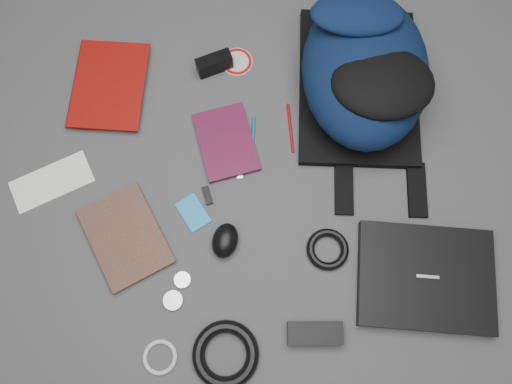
{
  "coord_description": "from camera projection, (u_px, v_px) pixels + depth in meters",
  "views": [
    {
      "loc": [
        -0.05,
        -0.37,
        1.3
      ],
      "look_at": [
        0.0,
        0.0,
        0.02
      ],
      "focal_mm": 35.0,
      "sensor_mm": 36.0,
      "label": 1
    }
  ],
  "objects": [
    {
      "name": "ground",
      "position": [
        256.0,
        194.0,
        1.35
      ],
      "size": [
        4.0,
        4.0,
        0.0
      ],
      "primitive_type": "plane",
      "color": "#4F4F51",
      "rests_on": "ground"
    },
    {
      "name": "backpack",
      "position": [
        365.0,
        69.0,
        1.33
      ],
      "size": [
        0.45,
        0.58,
        0.22
      ],
      "primitive_type": null,
      "rotation": [
        0.0,
        0.0,
        -0.18
      ],
      "color": "black",
      "rests_on": "ground"
    },
    {
      "name": "laptop",
      "position": [
        426.0,
        277.0,
        1.27
      ],
      "size": [
        0.39,
        0.34,
        0.03
      ],
      "primitive_type": "cube",
      "rotation": [
        0.0,
        0.0,
        -0.23
      ],
      "color": "black",
      "rests_on": "ground"
    },
    {
      "name": "textbook_red",
      "position": [
        74.0,
        84.0,
        1.43
      ],
      "size": [
        0.26,
        0.31,
        0.03
      ],
      "primitive_type": "imported",
      "rotation": [
        0.0,
        0.0,
        -0.21
      ],
      "color": "maroon",
      "rests_on": "ground"
    },
    {
      "name": "comic_book",
      "position": [
        94.0,
        253.0,
        1.3
      ],
      "size": [
        0.25,
        0.29,
        0.02
      ],
      "primitive_type": "imported",
      "rotation": [
        0.0,
        0.0,
        0.35
      ],
      "color": "#A8520C",
      "rests_on": "ground"
    },
    {
      "name": "envelope",
      "position": [
        52.0,
        182.0,
        1.36
      ],
      "size": [
        0.24,
        0.16,
        0.0
      ],
      "primitive_type": "cube",
      "rotation": [
        0.0,
        0.0,
        0.31
      ],
      "color": "white",
      "rests_on": "ground"
    },
    {
      "name": "dvd_case",
      "position": [
        226.0,
        142.0,
        1.38
      ],
      "size": [
        0.17,
        0.22,
        0.02
      ],
      "primitive_type": "cube",
      "rotation": [
        0.0,
        0.0,
        0.12
      ],
      "color": "#440D23",
      "rests_on": "ground"
    },
    {
      "name": "compact_camera",
      "position": [
        214.0,
        64.0,
        1.43
      ],
      "size": [
        0.11,
        0.06,
        0.06
      ],
      "primitive_type": "cube",
      "rotation": [
        0.0,
        0.0,
        0.24
      ],
      "color": "black",
      "rests_on": "ground"
    },
    {
      "name": "sticker_disc",
      "position": [
        237.0,
        62.0,
        1.46
      ],
      "size": [
        0.12,
        0.12,
        0.0
      ],
      "primitive_type": "cylinder",
      "rotation": [
        0.0,
        0.0,
        0.37
      ],
      "color": "silver",
      "rests_on": "ground"
    },
    {
      "name": "pen_teal",
      "position": [
        253.0,
        143.0,
        1.39
      ],
      "size": [
        0.04,
        0.16,
        0.01
      ],
      "primitive_type": "cylinder",
      "rotation": [
        1.57,
        0.0,
        -0.2
      ],
      "color": "#0D6875",
      "rests_on": "ground"
    },
    {
      "name": "pen_red",
      "position": [
        290.0,
        128.0,
        1.4
      ],
      "size": [
        0.02,
        0.15,
        0.01
      ],
      "primitive_type": "cylinder",
      "rotation": [
        1.57,
        0.0,
        -0.07
      ],
      "color": "maroon",
      "rests_on": "ground"
    },
    {
      "name": "id_badge",
      "position": [
        193.0,
        213.0,
        1.33
      ],
      "size": [
        0.09,
        0.11,
        0.0
      ],
      "primitive_type": "cube",
      "rotation": [
        0.0,
        0.0,
        0.43
      ],
      "color": "#1B84CD",
      "rests_on": "ground"
    },
    {
      "name": "usb_black",
      "position": [
        207.0,
        195.0,
        1.35
      ],
      "size": [
        0.03,
        0.05,
        0.01
      ],
      "primitive_type": "cube",
      "rotation": [
        0.0,
        0.0,
        0.16
      ],
      "color": "black",
      "rests_on": "ground"
    },
    {
      "name": "usb_silver",
      "position": [
        240.0,
        172.0,
        1.36
      ],
      "size": [
        0.02,
        0.04,
        0.01
      ],
      "primitive_type": "cube",
      "rotation": [
        0.0,
        0.0,
        -0.1
      ],
      "color": "silver",
      "rests_on": "ground"
    },
    {
      "name": "mouse",
      "position": [
        225.0,
        241.0,
        1.29
      ],
      "size": [
        0.1,
        0.11,
        0.05
      ],
      "primitive_type": "ellipsoid",
      "rotation": [
        0.0,
        0.0,
        -0.37
      ],
      "color": "black",
      "rests_on": "ground"
    },
    {
      "name": "headphone_left",
      "position": [
        173.0,
        300.0,
        1.27
      ],
      "size": [
        0.06,
        0.06,
        0.01
      ],
      "primitive_type": "cylinder",
      "rotation": [
        0.0,
        0.0,
        0.33
      ],
      "color": "#A6A6A8",
      "rests_on": "ground"
    },
    {
      "name": "headphone_right",
      "position": [
        182.0,
        280.0,
        1.28
      ],
      "size": [
        0.05,
        0.05,
        0.01
      ],
      "primitive_type": "cylinder",
      "rotation": [
        0.0,
        0.0,
        0.26
      ],
      "color": "silver",
      "rests_on": "ground"
    },
    {
      "name": "cable_coil",
      "position": [
        328.0,
        249.0,
        1.3
      ],
      "size": [
        0.12,
        0.12,
        0.02
      ],
      "primitive_type": "torus",
      "rotation": [
        0.0,
        0.0,
        -0.04
      ],
      "color": "black",
      "rests_on": "ground"
    },
    {
      "name": "power_brick",
      "position": [
        315.0,
        333.0,
        1.23
      ],
      "size": [
        0.14,
        0.08,
        0.03
      ],
      "primitive_type": "cube",
      "rotation": [
        0.0,
        0.0,
        -0.14
      ],
      "color": "black",
      "rests_on": "ground"
    },
    {
      "name": "power_cord_coil",
      "position": [
        226.0,
        354.0,
        1.22
      ],
      "size": [
        0.21,
        0.21,
        0.03
      ],
      "primitive_type": "torus",
      "rotation": [
        0.0,
        0.0,
        0.29
      ],
      "color": "black",
      "rests_on": "ground"
    },
    {
      "name": "white_cable_coil",
      "position": [
        160.0,
        357.0,
        1.23
      ],
      "size": [
        0.09,
        0.09,
        0.01
      ],
      "primitive_type": "torus",
      "rotation": [
        0.0,
        0.0,
        0.06
      ],
      "color": "silver",
      "rests_on": "ground"
    }
  ]
}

